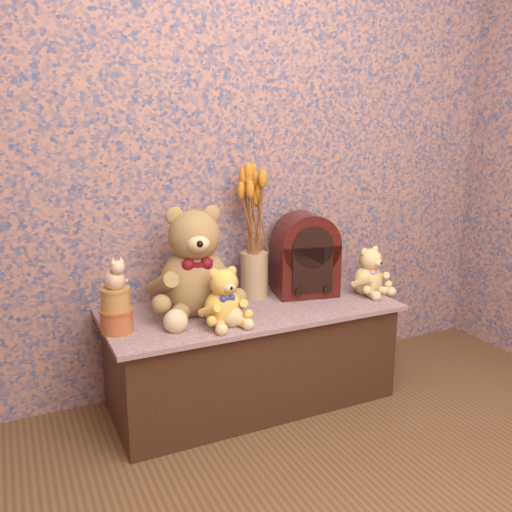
{
  "coord_description": "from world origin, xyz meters",
  "views": [
    {
      "loc": [
        -0.93,
        -0.76,
        1.19
      ],
      "look_at": [
        0.0,
        1.18,
        0.68
      ],
      "focal_mm": 37.39,
      "sensor_mm": 36.0,
      "label": 1
    }
  ],
  "objects": [
    {
      "name": "cathedral_radio",
      "position": [
        0.31,
        1.3,
        0.63
      ],
      "size": [
        0.31,
        0.25,
        0.38
      ],
      "primitive_type": null,
      "rotation": [
        0.0,
        0.0,
        -0.2
      ],
      "color": "#370E0A",
      "rests_on": "display_shelf"
    },
    {
      "name": "biscuit_tin_upper",
      "position": [
        -0.58,
        1.19,
        0.57
      ],
      "size": [
        0.14,
        0.14,
        0.08
      ],
      "primitive_type": "cylinder",
      "rotation": [
        0.0,
        0.0,
        -0.38
      ],
      "color": "#D9C65F",
      "rests_on": "biscuit_tin_lower"
    },
    {
      "name": "dried_stalks",
      "position": [
        0.08,
        1.37,
        0.88
      ],
      "size": [
        0.26,
        0.26,
        0.46
      ],
      "primitive_type": null,
      "rotation": [
        0.0,
        0.0,
        -0.07
      ],
      "color": "orange",
      "rests_on": "ceramic_vase"
    },
    {
      "name": "teddy_large",
      "position": [
        -0.24,
        1.28,
        0.68
      ],
      "size": [
        0.45,
        0.51,
        0.49
      ],
      "primitive_type": null,
      "rotation": [
        0.0,
        0.0,
        -0.16
      ],
      "color": "olive",
      "rests_on": "display_shelf"
    },
    {
      "name": "biscuit_tin_lower",
      "position": [
        -0.58,
        1.19,
        0.49
      ],
      "size": [
        0.16,
        0.16,
        0.09
      ],
      "primitive_type": "cylinder",
      "rotation": [
        0.0,
        0.0,
        -0.32
      ],
      "color": "#C6803A",
      "rests_on": "display_shelf"
    },
    {
      "name": "cat_figurine",
      "position": [
        -0.58,
        1.19,
        0.68
      ],
      "size": [
        0.12,
        0.13,
        0.13
      ],
      "primitive_type": null,
      "rotation": [
        0.0,
        0.0,
        0.3
      ],
      "color": "silver",
      "rests_on": "biscuit_tin_upper"
    },
    {
      "name": "teddy_medium",
      "position": [
        -0.19,
        1.1,
        0.57
      ],
      "size": [
        0.22,
        0.25,
        0.25
      ],
      "primitive_type": null,
      "rotation": [
        0.0,
        0.0,
        0.08
      ],
      "color": "gold",
      "rests_on": "display_shelf"
    },
    {
      "name": "teddy_small",
      "position": [
        0.58,
        1.18,
        0.56
      ],
      "size": [
        0.24,
        0.26,
        0.24
      ],
      "primitive_type": null,
      "rotation": [
        0.0,
        0.0,
        0.22
      ],
      "color": "#DCB768",
      "rests_on": "display_shelf"
    },
    {
      "name": "ceramic_vase",
      "position": [
        0.08,
        1.37,
        0.54
      ],
      "size": [
        0.14,
        0.14,
        0.21
      ],
      "primitive_type": "cylinder",
      "rotation": [
        0.0,
        0.0,
        0.1
      ],
      "color": "tan",
      "rests_on": "display_shelf"
    },
    {
      "name": "display_shelf",
      "position": [
        0.0,
        1.23,
        0.22
      ],
      "size": [
        1.26,
        0.56,
        0.44
      ],
      "primitive_type": "cube",
      "color": "navy",
      "rests_on": "ground"
    }
  ]
}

